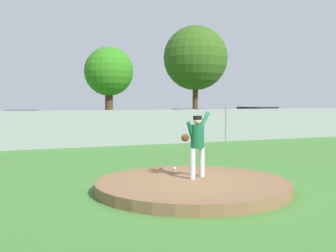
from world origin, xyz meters
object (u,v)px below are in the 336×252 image
(pitcher_youth, at_px, (197,140))
(parked_car_burgundy, at_px, (193,123))
(parked_car_charcoal, at_px, (22,125))
(parked_car_white, at_px, (257,120))
(baseball, at_px, (174,168))

(pitcher_youth, distance_m, parked_car_burgundy, 15.28)
(parked_car_charcoal, relative_size, parked_car_burgundy, 1.01)
(pitcher_youth, bearing_deg, parked_car_burgundy, 64.54)
(parked_car_white, bearing_deg, parked_car_charcoal, 178.84)
(baseball, relative_size, parked_car_charcoal, 0.02)
(pitcher_youth, height_order, parked_car_burgundy, pitcher_youth)
(pitcher_youth, relative_size, baseball, 21.59)
(parked_car_charcoal, distance_m, parked_car_white, 14.77)
(pitcher_youth, relative_size, parked_car_burgundy, 0.36)
(baseball, relative_size, parked_car_white, 0.02)
(baseball, bearing_deg, pitcher_youth, -89.10)
(parked_car_burgundy, bearing_deg, parked_car_white, 6.67)
(parked_car_white, bearing_deg, pitcher_youth, -128.93)
(baseball, height_order, parked_car_burgundy, parked_car_burgundy)
(baseball, distance_m, parked_car_white, 17.52)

